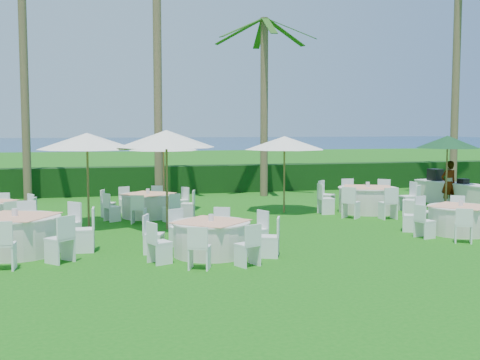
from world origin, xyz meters
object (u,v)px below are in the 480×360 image
object	(u,v)px
banquet_table_a	(16,234)
umbrella_green	(448,142)
banquet_table_c	(460,219)
banquet_table_f	(367,199)
buffet_table	(455,193)
staff_person	(449,184)
umbrella_c	(164,144)
banquet_table_b	(211,237)
banquet_table_e	(148,205)
umbrella_a	(87,141)
umbrella_d	(284,143)
umbrella_b	(166,139)

from	to	relation	value
banquet_table_a	umbrella_green	distance (m)	14.95
banquet_table_c	umbrella_green	xyz separation A→B (m)	(2.74, 4.79, 1.96)
banquet_table_f	umbrella_green	distance (m)	3.82
banquet_table_f	buffet_table	xyz separation A→B (m)	(4.00, 0.92, -0.01)
umbrella_green	staff_person	distance (m)	1.58
umbrella_c	buffet_table	distance (m)	10.85
banquet_table_b	banquet_table_e	xyz separation A→B (m)	(-0.76, 6.19, -0.01)
banquet_table_b	staff_person	world-z (taller)	staff_person
umbrella_a	umbrella_d	bearing A→B (deg)	12.63
umbrella_d	banquet_table_a	bearing A→B (deg)	-149.00
banquet_table_c	buffet_table	distance (m)	6.32
umbrella_a	buffet_table	world-z (taller)	umbrella_a
banquet_table_a	banquet_table_e	world-z (taller)	banquet_table_a
umbrella_a	umbrella_c	distance (m)	3.84
banquet_table_b	banquet_table_c	xyz separation A→B (m)	(7.11, 0.98, -0.01)
banquet_table_a	umbrella_a	world-z (taller)	umbrella_a
banquet_table_f	umbrella_c	size ratio (longest dim) A/B	1.37
banquet_table_c	staff_person	world-z (taller)	staff_person
umbrella_a	umbrella_b	bearing A→B (deg)	-23.18
banquet_table_b	banquet_table_f	size ratio (longest dim) A/B	0.86
banquet_table_e	umbrella_green	distance (m)	10.79
banquet_table_b	banquet_table_e	world-z (taller)	banquet_table_b
banquet_table_a	buffet_table	size ratio (longest dim) A/B	0.95
banquet_table_a	umbrella_b	world-z (taller)	umbrella_b
banquet_table_a	banquet_table_c	bearing A→B (deg)	-1.29
banquet_table_b	staff_person	bearing A→B (deg)	30.92
umbrella_green	banquet_table_e	bearing A→B (deg)	177.74
umbrella_c	staff_person	bearing A→B (deg)	-8.00
banquet_table_a	buffet_table	xyz separation A→B (m)	(14.83, 5.05, -0.01)
umbrella_b	staff_person	xyz separation A→B (m)	(10.62, 2.34, -1.72)
banquet_table_a	umbrella_c	distance (m)	7.77
banquet_table_a	umbrella_d	size ratio (longest dim) A/B	1.27
umbrella_b	banquet_table_b	bearing A→B (deg)	-82.69
umbrella_d	umbrella_green	xyz separation A→B (m)	(6.02, -0.33, 0.00)
banquet_table_c	umbrella_b	bearing A→B (deg)	160.04
umbrella_green	umbrella_c	bearing A→B (deg)	170.04
banquet_table_e	umbrella_c	xyz separation A→B (m)	(0.69, 1.32, 1.91)
umbrella_c	umbrella_d	size ratio (longest dim) A/B	0.91
banquet_table_b	umbrella_d	world-z (taller)	umbrella_d
umbrella_c	umbrella_d	distance (m)	4.14
banquet_table_e	staff_person	size ratio (longest dim) A/B	1.78
banquet_table_c	umbrella_b	distance (m)	8.35
umbrella_a	umbrella_b	world-z (taller)	umbrella_b
banquet_table_a	umbrella_green	world-z (taller)	umbrella_green
banquet_table_c	umbrella_a	size ratio (longest dim) A/B	1.08
buffet_table	umbrella_c	bearing A→B (deg)	173.42
banquet_table_a	umbrella_d	bearing A→B (deg)	31.00
banquet_table_a	banquet_table_e	bearing A→B (deg)	54.62
umbrella_c	buffet_table	bearing A→B (deg)	-6.58
banquet_table_e	umbrella_b	xyz separation A→B (m)	(0.28, -2.45, 2.16)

